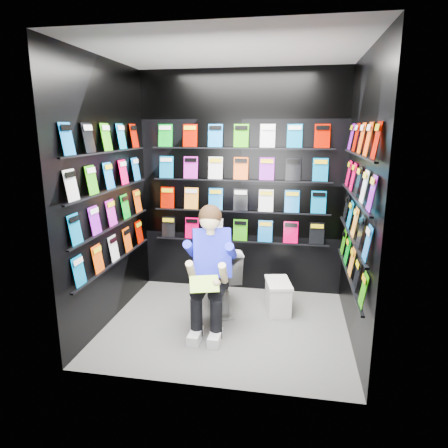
# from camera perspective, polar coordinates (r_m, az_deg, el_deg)

# --- Properties ---
(floor) EXTENTS (2.40, 2.40, 0.00)m
(floor) POSITION_cam_1_polar(r_m,az_deg,el_deg) (4.17, 0.35, -14.24)
(floor) COLOR slate
(floor) RESTS_ON ground
(ceiling) EXTENTS (2.40, 2.40, 0.00)m
(ceiling) POSITION_cam_1_polar(r_m,az_deg,el_deg) (3.75, 0.42, 23.61)
(ceiling) COLOR white
(ceiling) RESTS_ON floor
(wall_back) EXTENTS (2.40, 0.04, 2.60)m
(wall_back) POSITION_cam_1_polar(r_m,az_deg,el_deg) (4.72, 2.46, 5.68)
(wall_back) COLOR black
(wall_back) RESTS_ON floor
(wall_front) EXTENTS (2.40, 0.04, 2.60)m
(wall_front) POSITION_cam_1_polar(r_m,az_deg,el_deg) (2.79, -3.12, 0.17)
(wall_front) COLOR black
(wall_front) RESTS_ON floor
(wall_left) EXTENTS (0.04, 2.00, 2.60)m
(wall_left) POSITION_cam_1_polar(r_m,az_deg,el_deg) (4.12, -16.33, 4.00)
(wall_left) COLOR black
(wall_left) RESTS_ON floor
(wall_right) EXTENTS (0.04, 2.00, 2.60)m
(wall_right) POSITION_cam_1_polar(r_m,az_deg,el_deg) (3.74, 18.85, 2.89)
(wall_right) COLOR black
(wall_right) RESTS_ON floor
(comics_back) EXTENTS (2.10, 0.06, 1.37)m
(comics_back) POSITION_cam_1_polar(r_m,az_deg,el_deg) (4.69, 2.41, 5.70)
(comics_back) COLOR #EA0049
(comics_back) RESTS_ON wall_back
(comics_left) EXTENTS (0.06, 1.70, 1.37)m
(comics_left) POSITION_cam_1_polar(r_m,az_deg,el_deg) (4.11, -15.96, 4.07)
(comics_left) COLOR #EA0049
(comics_left) RESTS_ON wall_left
(comics_right) EXTENTS (0.06, 1.70, 1.37)m
(comics_right) POSITION_cam_1_polar(r_m,az_deg,el_deg) (3.73, 18.40, 2.99)
(comics_right) COLOR #EA0049
(comics_right) RESTS_ON wall_right
(toilet) EXTENTS (0.62, 0.84, 0.73)m
(toilet) POSITION_cam_1_polar(r_m,az_deg,el_deg) (4.37, -0.64, -7.60)
(toilet) COLOR white
(toilet) RESTS_ON floor
(longbox) EXTENTS (0.31, 0.45, 0.31)m
(longbox) POSITION_cam_1_polar(r_m,az_deg,el_deg) (4.44, 7.71, -10.35)
(longbox) COLOR silver
(longbox) RESTS_ON floor
(longbox_lid) EXTENTS (0.33, 0.47, 0.03)m
(longbox_lid) POSITION_cam_1_polar(r_m,az_deg,el_deg) (4.38, 7.78, -8.31)
(longbox_lid) COLOR silver
(longbox_lid) RESTS_ON longbox
(reader) EXTENTS (0.68, 0.83, 1.33)m
(reader) POSITION_cam_1_polar(r_m,az_deg,el_deg) (3.89, -1.71, -4.30)
(reader) COLOR #1217CB
(reader) RESTS_ON toilet
(held_comic) EXTENTS (0.29, 0.22, 0.11)m
(held_comic) POSITION_cam_1_polar(r_m,az_deg,el_deg) (3.63, -2.83, -8.55)
(held_comic) COLOR green
(held_comic) RESTS_ON reader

